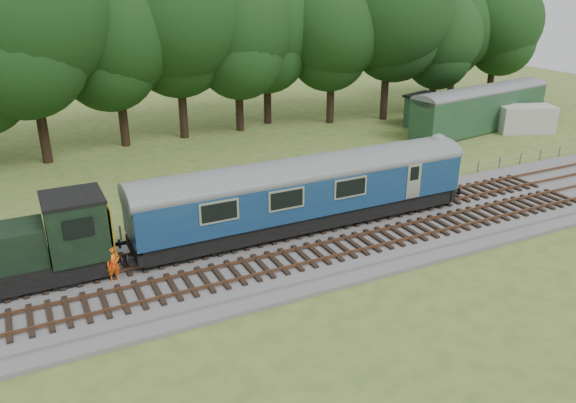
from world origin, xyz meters
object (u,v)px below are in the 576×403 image
dmu_railcar (306,187)px  shunter_loco (9,254)px  caravan (525,119)px  worker (113,264)px  parked_coach (481,106)px

dmu_railcar → shunter_loco: size_ratio=2.02×
caravan → dmu_railcar: bearing=-138.0°
worker → caravan: 38.78m
dmu_railcar → parked_coach: (23.77, 12.08, -0.42)m
dmu_railcar → parked_coach: size_ratio=1.17×
dmu_railcar → worker: bearing=-173.2°
shunter_loco → parked_coach: 39.58m
worker → parked_coach: parked_coach is taller
parked_coach → caravan: size_ratio=3.29×
shunter_loco → worker: (3.90, -1.20, -0.82)m
shunter_loco → parked_coach: bearing=17.8°
shunter_loco → caravan: shunter_loco is taller
parked_coach → caravan: bearing=-40.3°
worker → dmu_railcar: bearing=2.6°
dmu_railcar → worker: 10.20m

